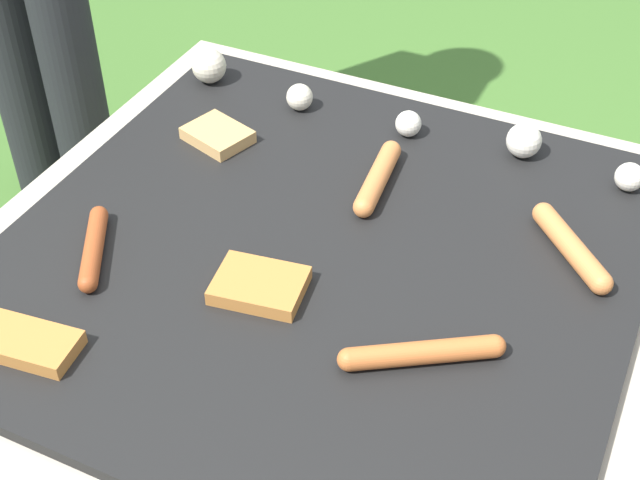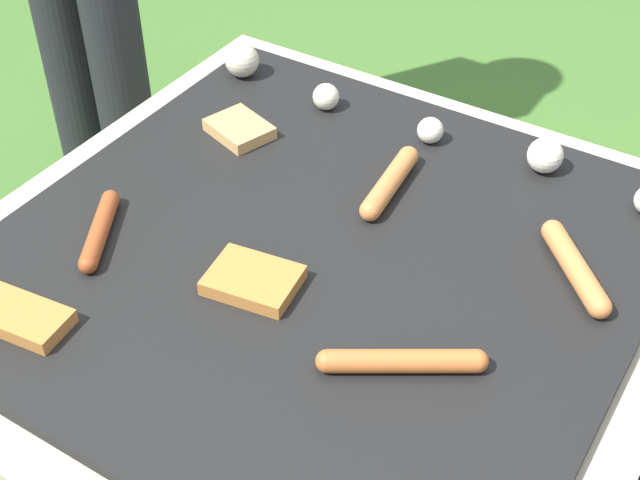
{
  "view_description": "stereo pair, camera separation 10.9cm",
  "coord_description": "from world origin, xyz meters",
  "views": [
    {
      "loc": [
        0.38,
        -0.82,
        1.23
      ],
      "look_at": [
        0.0,
        0.0,
        0.45
      ],
      "focal_mm": 50.0,
      "sensor_mm": 36.0,
      "label": 1
    },
    {
      "loc": [
        0.48,
        -0.77,
        1.23
      ],
      "look_at": [
        0.0,
        0.0,
        0.45
      ],
      "focal_mm": 50.0,
      "sensor_mm": 36.0,
      "label": 2
    }
  ],
  "objects": [
    {
      "name": "ground_plane",
      "position": [
        0.0,
        0.0,
        0.0
      ],
      "size": [
        14.0,
        14.0,
        0.0
      ],
      "primitive_type": "plane",
      "color": "#3D6628"
    },
    {
      "name": "grill",
      "position": [
        0.0,
        0.0,
        0.21
      ],
      "size": [
        0.95,
        0.95,
        0.43
      ],
      "color": "#A89E8C",
      "rests_on": "ground_plane"
    },
    {
      "name": "sausage_mid_right",
      "position": [
        0.01,
        0.17,
        0.45
      ],
      "size": [
        0.05,
        0.18,
        0.03
      ],
      "color": "#C6753D",
      "rests_on": "grill"
    },
    {
      "name": "sausage_back_center",
      "position": [
        0.31,
        0.13,
        0.45
      ],
      "size": [
        0.13,
        0.14,
        0.03
      ],
      "color": "#C6753D",
      "rests_on": "grill"
    },
    {
      "name": "sausage_front_center",
      "position": [
        0.19,
        -0.13,
        0.45
      ],
      "size": [
        0.18,
        0.12,
        0.03
      ],
      "color": "#B7602D",
      "rests_on": "grill"
    },
    {
      "name": "sausage_front_right",
      "position": [
        -0.27,
        -0.14,
        0.45
      ],
      "size": [
        0.1,
        0.15,
        0.03
      ],
      "color": "#93421E",
      "rests_on": "grill"
    },
    {
      "name": "bread_slice_right",
      "position": [
        -0.04,
        -0.1,
        0.44
      ],
      "size": [
        0.13,
        0.1,
        0.02
      ],
      "color": "#B27033",
      "rests_on": "grill"
    },
    {
      "name": "bread_slice_left",
      "position": [
        -0.24,
        -0.31,
        0.44
      ],
      "size": [
        0.14,
        0.08,
        0.02
      ],
      "color": "#B27033",
      "rests_on": "grill"
    },
    {
      "name": "bread_slice_center",
      "position": [
        -0.26,
        0.17,
        0.44
      ],
      "size": [
        0.12,
        0.1,
        0.02
      ],
      "color": "tan",
      "rests_on": "grill"
    },
    {
      "name": "mushroom_row",
      "position": [
        -0.06,
        0.32,
        0.46
      ],
      "size": [
        0.76,
        0.07,
        0.06
      ],
      "color": "beige",
      "rests_on": "grill"
    }
  ]
}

